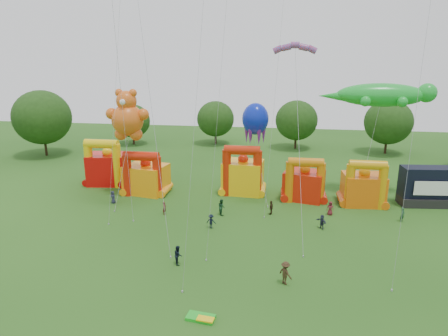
# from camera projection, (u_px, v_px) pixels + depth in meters

# --- Properties ---
(ground) EXTENTS (160.00, 160.00, 0.00)m
(ground) POSITION_uv_depth(u_px,v_px,m) (195.00, 326.00, 27.48)
(ground) COLOR #1E4814
(ground) RESTS_ON ground
(tree_ring) EXTENTS (125.46, 127.58, 12.07)m
(tree_ring) POSITION_uv_depth(u_px,v_px,m) (178.00, 238.00, 26.55)
(tree_ring) COLOR #352314
(tree_ring) RESTS_ON ground
(bouncy_castle_0) EXTENTS (5.87, 4.94, 6.83)m
(bouncy_castle_0) POSITION_uv_depth(u_px,v_px,m) (107.00, 167.00, 57.35)
(bouncy_castle_0) COLOR red
(bouncy_castle_0) RESTS_ON ground
(bouncy_castle_1) EXTENTS (5.94, 5.10, 6.06)m
(bouncy_castle_1) POSITION_uv_depth(u_px,v_px,m) (146.00, 177.00, 53.54)
(bouncy_castle_1) COLOR orange
(bouncy_castle_1) RESTS_ON ground
(bouncy_castle_2) EXTENTS (5.49, 4.54, 6.83)m
(bouncy_castle_2) POSITION_uv_depth(u_px,v_px,m) (243.00, 175.00, 53.50)
(bouncy_castle_2) COLOR yellow
(bouncy_castle_2) RESTS_ON ground
(bouncy_castle_3) EXTENTS (5.65, 4.94, 5.82)m
(bouncy_castle_3) POSITION_uv_depth(u_px,v_px,m) (304.00, 183.00, 51.15)
(bouncy_castle_3) COLOR red
(bouncy_castle_3) RESTS_ON ground
(bouncy_castle_4) EXTENTS (5.12, 4.23, 5.99)m
(bouncy_castle_4) POSITION_uv_depth(u_px,v_px,m) (364.00, 187.00, 49.36)
(bouncy_castle_4) COLOR #E1610C
(bouncy_castle_4) RESTS_ON ground
(stage_trailer) EXTENTS (7.69, 3.51, 4.88)m
(stage_trailer) POSITION_uv_depth(u_px,v_px,m) (432.00, 187.00, 49.28)
(stage_trailer) COLOR black
(stage_trailer) RESTS_ON ground
(teddy_bear_kite) EXTENTS (5.67, 8.20, 14.10)m
(teddy_bear_kite) POSITION_uv_depth(u_px,v_px,m) (127.00, 124.00, 50.42)
(teddy_bear_kite) COLOR #DD5C18
(teddy_bear_kite) RESTS_ON ground
(gecko_kite) EXTENTS (14.46, 7.40, 14.79)m
(gecko_kite) POSITION_uv_depth(u_px,v_px,m) (374.00, 127.00, 50.43)
(gecko_kite) COLOR green
(gecko_kite) RESTS_ON ground
(octopus_kite) EXTENTS (4.17, 9.43, 11.98)m
(octopus_kite) POSITION_uv_depth(u_px,v_px,m) (259.00, 154.00, 52.53)
(octopus_kite) COLOR #0B20B0
(octopus_kite) RESTS_ON ground
(parafoil_kites) EXTENTS (23.44, 14.18, 31.13)m
(parafoil_kites) POSITION_uv_depth(u_px,v_px,m) (175.00, 107.00, 38.70)
(parafoil_kites) COLOR red
(parafoil_kites) RESTS_ON ground
(diamond_kites) EXTENTS (30.24, 22.58, 38.79)m
(diamond_kites) POSITION_uv_depth(u_px,v_px,m) (237.00, 64.00, 36.12)
(diamond_kites) COLOR red
(diamond_kites) RESTS_ON ground
(folded_kite_bundle) EXTENTS (2.11, 1.29, 0.31)m
(folded_kite_bundle) POSITION_uv_depth(u_px,v_px,m) (201.00, 318.00, 28.11)
(folded_kite_bundle) COLOR green
(folded_kite_bundle) RESTS_ON ground
(spectator_0) EXTENTS (0.92, 0.78, 1.61)m
(spectator_0) POSITION_uv_depth(u_px,v_px,m) (113.00, 197.00, 50.18)
(spectator_0) COLOR #272A41
(spectator_0) RESTS_ON ground
(spectator_1) EXTENTS (0.45, 0.62, 1.56)m
(spectator_1) POSITION_uv_depth(u_px,v_px,m) (164.00, 208.00, 46.63)
(spectator_1) COLOR #541918
(spectator_1) RESTS_ON ground
(spectator_2) EXTENTS (1.10, 1.17, 1.92)m
(spectator_2) POSITION_uv_depth(u_px,v_px,m) (222.00, 207.00, 46.47)
(spectator_2) COLOR #1B4425
(spectator_2) RESTS_ON ground
(spectator_3) EXTENTS (1.08, 0.70, 1.58)m
(spectator_3) POSITION_uv_depth(u_px,v_px,m) (211.00, 221.00, 42.89)
(spectator_3) COLOR black
(spectator_3) RESTS_ON ground
(spectator_4) EXTENTS (0.69, 1.06, 1.68)m
(spectator_4) POSITION_uv_depth(u_px,v_px,m) (271.00, 208.00, 46.62)
(spectator_4) COLOR #362515
(spectator_4) RESTS_ON ground
(spectator_5) EXTENTS (1.25, 1.43, 1.56)m
(spectator_5) POSITION_uv_depth(u_px,v_px,m) (322.00, 222.00, 42.79)
(spectator_5) COLOR #23273B
(spectator_5) RESTS_ON ground
(spectator_6) EXTENTS (0.91, 0.70, 1.66)m
(spectator_6) POSITION_uv_depth(u_px,v_px,m) (330.00, 208.00, 46.43)
(spectator_6) COLOR maroon
(spectator_6) RESTS_ON ground
(spectator_7) EXTENTS (0.70, 0.71, 1.66)m
(spectator_7) POSITION_uv_depth(u_px,v_px,m) (402.00, 215.00, 44.60)
(spectator_7) COLOR #1B4427
(spectator_7) RESTS_ON ground
(spectator_8) EXTENTS (0.91, 1.02, 1.74)m
(spectator_8) POSITION_uv_depth(u_px,v_px,m) (178.00, 255.00, 35.47)
(spectator_8) COLOR black
(spectator_8) RESTS_ON ground
(spectator_9) EXTENTS (1.43, 1.42, 1.98)m
(spectator_9) POSITION_uv_depth(u_px,v_px,m) (285.00, 273.00, 32.29)
(spectator_9) COLOR #362615
(spectator_9) RESTS_ON ground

